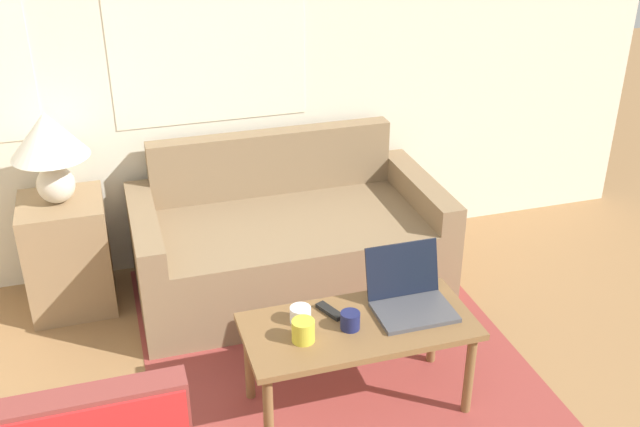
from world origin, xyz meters
The scene contains 11 objects.
wall_back centered at (0.00, 3.56, 1.31)m, with size 6.94×0.06×2.60m.
rug centered at (1.00, 2.49, 0.00)m, with size 1.86×1.98×0.01m.
couch centered at (0.96, 3.08, 0.27)m, with size 1.73×0.90×0.84m.
side_table centered at (-0.25, 3.23, 0.32)m, with size 0.44×0.44×0.65m.
table_lamp centered at (-0.25, 3.23, 0.98)m, with size 0.40×0.40×0.50m.
coffee_table centered at (1.00, 1.96, 0.40)m, with size 1.03×0.49×0.46m.
laptop centered at (1.27, 2.02, 0.52)m, with size 0.35×0.32×0.27m.
cup_navy centered at (0.76, 2.05, 0.49)m, with size 0.09×0.09×0.07m.
cup_yellow centered at (0.95, 1.94, 0.50)m, with size 0.09×0.09×0.08m.
cup_white centered at (0.73, 1.92, 0.51)m, with size 0.10×0.10×0.10m.
tv_remote centered at (0.90, 2.08, 0.47)m, with size 0.10×0.16×0.02m.
Camera 1 is at (0.04, -0.60, 2.40)m, focal length 42.00 mm.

